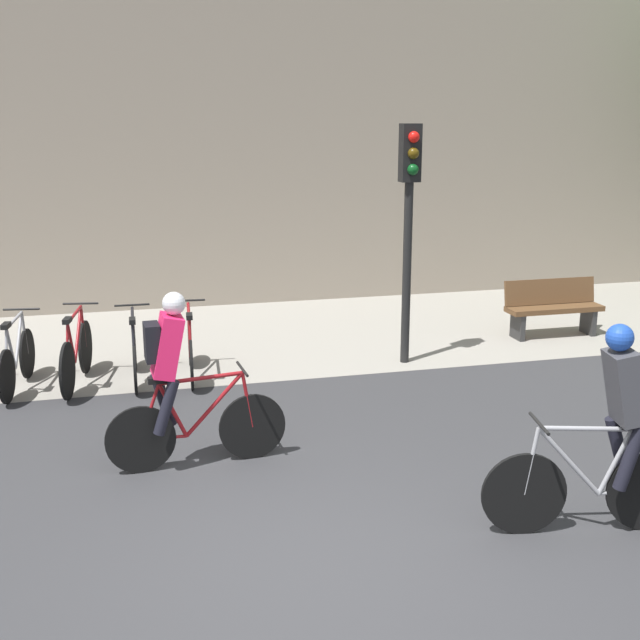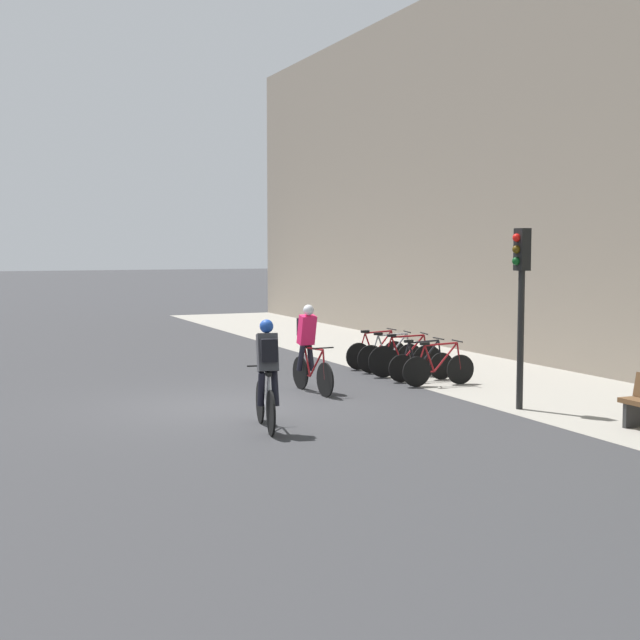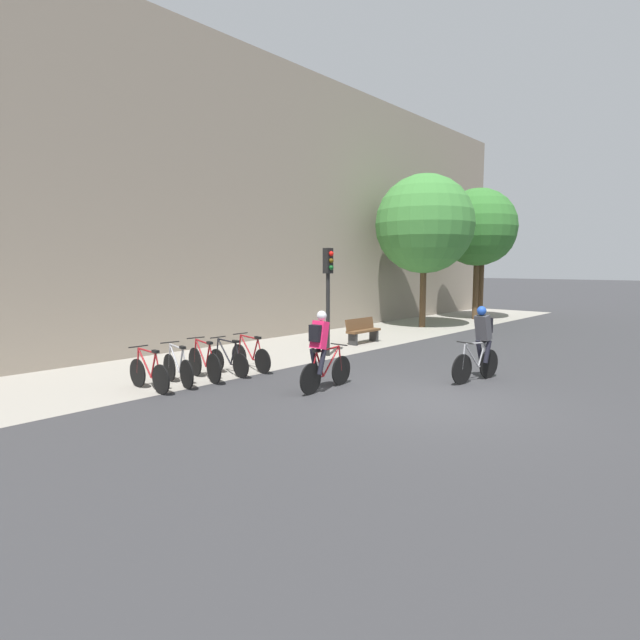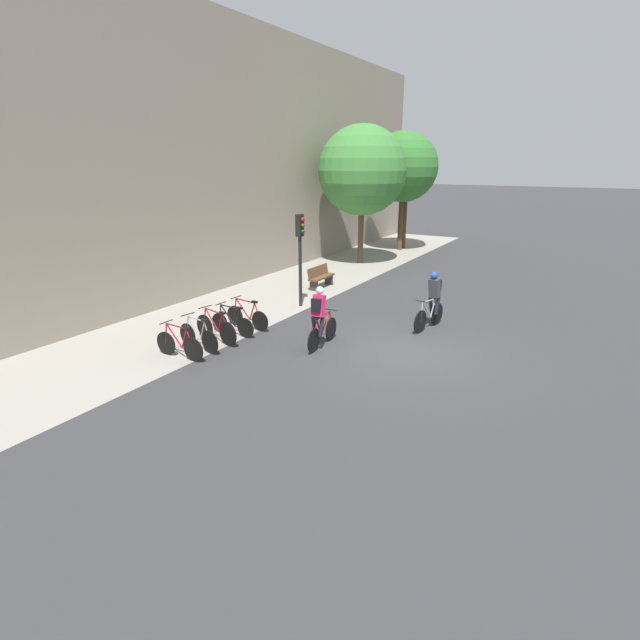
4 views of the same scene
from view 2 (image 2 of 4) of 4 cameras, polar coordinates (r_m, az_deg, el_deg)
name	(u,v)px [view 2 (image 2 of 4)]	position (r m, az deg, el deg)	size (l,w,h in m)	color
ground	(221,406)	(16.65, -6.37, -5.52)	(200.00, 200.00, 0.00)	#333335
kerb_strip	(522,384)	(19.69, 12.80, -4.01)	(44.00, 4.50, 0.01)	gray
building_facade	(621,145)	(21.20, 18.72, 10.57)	(44.00, 0.60, 10.41)	gray
cyclist_pink	(308,346)	(18.09, -0.75, -1.65)	(1.79, 0.46, 1.78)	black
cyclist_grey	(267,373)	(14.23, -3.42, -3.39)	(1.75, 0.55, 1.80)	black
parked_bike_0	(376,352)	(21.63, 3.63, -2.09)	(0.46, 1.63, 0.96)	black
parked_bike_1	(390,356)	(20.99, 4.53, -2.29)	(0.46, 1.62, 0.97)	black
parked_bike_2	(405,358)	(20.36, 5.49, -2.46)	(0.47, 1.75, 0.99)	black
parked_bike_3	(421,364)	(19.73, 6.51, -2.80)	(0.46, 1.62, 0.94)	black
parked_bike_4	(438,367)	(19.12, 7.59, -3.02)	(0.46, 1.68, 0.95)	black
traffic_light_pole	(521,284)	(16.42, 12.74, 2.28)	(0.26, 0.30, 3.28)	black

